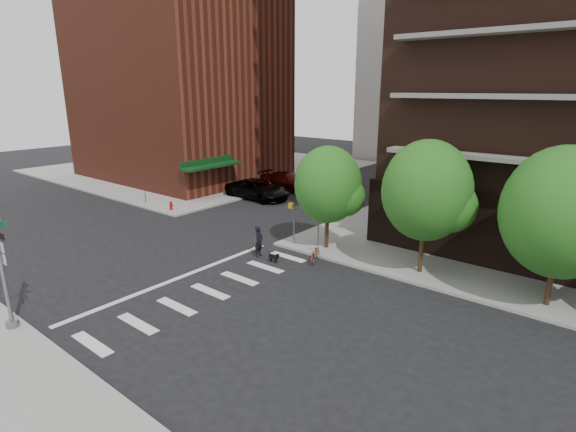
{
  "coord_description": "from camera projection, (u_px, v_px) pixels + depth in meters",
  "views": [
    {
      "loc": [
        18.57,
        -13.08,
        9.55
      ],
      "look_at": [
        3.0,
        6.0,
        2.5
      ],
      "focal_mm": 28.0,
      "sensor_mm": 36.0,
      "label": 1
    }
  ],
  "objects": [
    {
      "name": "dog",
      "position": [
        274.0,
        257.0,
        25.39
      ],
      "size": [
        0.65,
        0.22,
        0.55
      ],
      "rotation": [
        0.0,
        0.0,
        0.09
      ],
      "color": "black",
      "rests_on": "ground"
    },
    {
      "name": "fire_hydrant",
      "position": [
        171.0,
        205.0,
        35.7
      ],
      "size": [
        0.24,
        0.24,
        0.73
      ],
      "color": "#A50C0C",
      "rests_on": "sidewalk_nw"
    },
    {
      "name": "sidewalk_nw",
      "position": [
        206.0,
        167.0,
        56.03
      ],
      "size": [
        31.0,
        33.0,
        0.15
      ],
      "primitive_type": "cube",
      "color": "gray",
      "rests_on": "ground"
    },
    {
      "name": "midrise_nw",
      "position": [
        177.0,
        82.0,
        47.64
      ],
      "size": [
        21.4,
        15.5,
        20.0
      ],
      "color": "maroon",
      "rests_on": "sidewalk_nw"
    },
    {
      "name": "tree_b",
      "position": [
        426.0,
        191.0,
        22.66
      ],
      "size": [
        4.5,
        4.5,
        6.65
      ],
      "color": "#301E11",
      "rests_on": "sidewalk_ne"
    },
    {
      "name": "parked_car_silver",
      "position": [
        337.0,
        174.0,
        47.6
      ],
      "size": [
        1.57,
        4.45,
        1.47
      ],
      "primitive_type": "imported",
      "rotation": [
        0.0,
        0.0,
        1.57
      ],
      "color": "#969A9E",
      "rests_on": "ground"
    },
    {
      "name": "pedestrian_signal",
      "position": [
        299.0,
        217.0,
        27.64
      ],
      "size": [
        2.18,
        0.67,
        2.6
      ],
      "color": "slate",
      "rests_on": "sidewalk_ne"
    },
    {
      "name": "parked_car_black",
      "position": [
        258.0,
        189.0,
        39.9
      ],
      "size": [
        2.91,
        6.21,
        1.72
      ],
      "primitive_type": "imported",
      "rotation": [
        0.0,
        0.0,
        1.56
      ],
      "color": "black",
      "rests_on": "ground"
    },
    {
      "name": "tree_c",
      "position": [
        562.0,
        213.0,
        19.04
      ],
      "size": [
        5.0,
        5.0,
        6.8
      ],
      "color": "#301E11",
      "rests_on": "sidewalk_ne"
    },
    {
      "name": "dog_walker",
      "position": [
        259.0,
        241.0,
        26.15
      ],
      "size": [
        0.77,
        0.61,
        1.85
      ],
      "primitive_type": "imported",
      "rotation": [
        0.0,
        0.0,
        1.84
      ],
      "color": "black",
      "rests_on": "ground"
    },
    {
      "name": "ground",
      "position": [
        172.0,
        276.0,
        23.66
      ],
      "size": [
        120.0,
        120.0,
        0.0
      ],
      "primitive_type": "plane",
      "color": "black",
      "rests_on": "ground"
    },
    {
      "name": "traffic_signal",
      "position": [
        3.0,
        269.0,
        17.62
      ],
      "size": [
        0.9,
        0.75,
        6.0
      ],
      "color": "slate",
      "rests_on": "sidewalk_s"
    },
    {
      "name": "crosswalk",
      "position": [
        199.0,
        287.0,
        22.31
      ],
      "size": [
        3.85,
        13.0,
        0.01
      ],
      "color": "silver",
      "rests_on": "ground"
    },
    {
      "name": "parking_meter",
      "position": [
        145.0,
        194.0,
        37.71
      ],
      "size": [
        0.1,
        0.08,
        1.32
      ],
      "color": "black",
      "rests_on": "sidewalk_nw"
    },
    {
      "name": "tree_a",
      "position": [
        328.0,
        185.0,
        26.44
      ],
      "size": [
        4.0,
        4.0,
        5.9
      ],
      "color": "#301E11",
      "rests_on": "sidewalk_ne"
    },
    {
      "name": "parked_car_maroon",
      "position": [
        288.0,
        182.0,
        43.09
      ],
      "size": [
        2.93,
        6.12,
        1.72
      ],
      "primitive_type": "imported",
      "rotation": [
        0.0,
        0.0,
        1.66
      ],
      "color": "#390805",
      "rests_on": "ground"
    },
    {
      "name": "scooter",
      "position": [
        315.0,
        253.0,
        25.56
      ],
      "size": [
        1.26,
        1.88,
        0.94
      ],
      "primitive_type": "imported",
      "rotation": [
        0.0,
        0.0,
        0.4
      ],
      "color": "#943727",
      "rests_on": "ground"
    }
  ]
}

